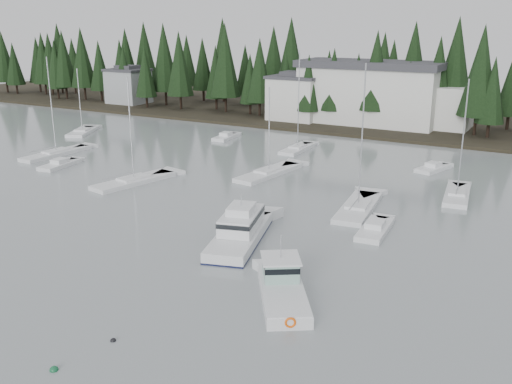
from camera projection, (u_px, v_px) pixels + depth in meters
far_shore_land at (417, 116)px, 112.32m from camera, size 240.00×54.00×1.00m
conifer_treeline at (401, 125)px, 103.15m from camera, size 200.00×22.00×20.00m
house_west at (296, 97)px, 104.49m from camera, size 9.54×7.42×8.75m
house_far_west at (128, 85)px, 126.06m from camera, size 8.48×7.42×8.25m
harbor_inn at (381, 94)px, 99.84m from camera, size 29.50×11.50×10.90m
cabin_cruiser_center at (240, 233)px, 48.45m from camera, size 6.35×11.46×4.70m
lobster_boat_teal at (282, 289)px, 38.56m from camera, size 6.87×8.40×4.55m
sailboat_1 at (134, 182)px, 65.94m from camera, size 4.79×10.73×12.69m
sailboat_3 at (269, 174)px, 69.54m from camera, size 3.98×11.22×11.16m
sailboat_5 at (457, 196)px, 60.59m from camera, size 3.52×8.73×12.98m
sailboat_6 at (358, 209)px, 56.52m from camera, size 4.19×10.66×14.82m
sailboat_7 at (56, 155)px, 79.72m from camera, size 2.64×10.88×14.00m
sailboat_9 at (298, 150)px, 82.53m from camera, size 2.68×8.20×14.69m
sailboat_10 at (82, 133)px, 95.38m from camera, size 6.40×8.91×11.19m
runabout_0 at (60, 166)px, 73.41m from camera, size 2.99×6.35×1.42m
runabout_1 at (375, 230)px, 50.58m from camera, size 2.76×6.53×1.42m
runabout_3 at (226, 138)px, 90.96m from camera, size 2.79×6.17×1.42m
runabout_4 at (433, 169)px, 71.53m from camera, size 3.67×5.92×1.42m
mooring_buoy_green at (54, 370)px, 30.54m from camera, size 0.48×0.48×0.48m
mooring_buoy_dark at (113, 341)px, 33.34m from camera, size 0.35×0.35×0.35m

